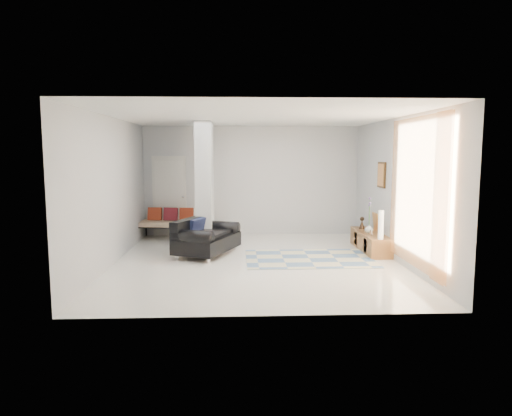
{
  "coord_description": "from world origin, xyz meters",
  "views": [
    {
      "loc": [
        -0.38,
        -8.73,
        2.12
      ],
      "look_at": [
        0.02,
        0.6,
        0.99
      ],
      "focal_mm": 32.0,
      "sensor_mm": 36.0,
      "label": 1
    }
  ],
  "objects": [
    {
      "name": "curtain",
      "position": [
        2.67,
        -1.15,
        1.45
      ],
      "size": [
        0.0,
        2.55,
        2.55
      ],
      "primitive_type": "plane",
      "rotation": [
        1.57,
        0.0,
        1.57
      ],
      "color": "#FF9843",
      "rests_on": "wall_right"
    },
    {
      "name": "partition_column",
      "position": [
        -1.1,
        1.6,
        1.4
      ],
      "size": [
        0.35,
        1.2,
        2.8
      ],
      "primitive_type": "cube",
      "color": "#A5AAAC",
      "rests_on": "floor"
    },
    {
      "name": "media_console",
      "position": [
        2.52,
        0.9,
        0.21
      ],
      "size": [
        0.45,
        1.72,
        0.8
      ],
      "color": "brown",
      "rests_on": "floor"
    },
    {
      "name": "loveseat",
      "position": [
        -1.06,
        0.7,
        0.36
      ],
      "size": [
        1.43,
        1.75,
        0.76
      ],
      "rotation": [
        0.0,
        0.0,
        -0.42
      ],
      "color": "silver",
      "rests_on": "floor"
    },
    {
      "name": "wall_art",
      "position": [
        2.72,
        0.9,
        1.65
      ],
      "size": [
        0.04,
        0.45,
        0.55
      ],
      "primitive_type": "cube",
      "color": "#38230F",
      "rests_on": "wall_right"
    },
    {
      "name": "cylinder_lamp",
      "position": [
        2.5,
        0.15,
        0.69
      ],
      "size": [
        0.11,
        0.11,
        0.58
      ],
      "primitive_type": "cylinder",
      "color": "white",
      "rests_on": "media_console"
    },
    {
      "name": "ceiling",
      "position": [
        0.0,
        0.0,
        2.8
      ],
      "size": [
        6.0,
        6.0,
        0.0
      ],
      "primitive_type": "plane",
      "rotation": [
        3.14,
        0.0,
        0.0
      ],
      "color": "white",
      "rests_on": "wall_back"
    },
    {
      "name": "floor",
      "position": [
        0.0,
        0.0,
        0.0
      ],
      "size": [
        6.0,
        6.0,
        0.0
      ],
      "primitive_type": "plane",
      "color": "silver",
      "rests_on": "ground"
    },
    {
      "name": "hallway_door",
      "position": [
        -2.1,
        2.96,
        1.02
      ],
      "size": [
        0.85,
        0.06,
        2.04
      ],
      "primitive_type": "cube",
      "color": "silver",
      "rests_on": "floor"
    },
    {
      "name": "vase",
      "position": [
        2.47,
        0.86,
        0.49
      ],
      "size": [
        0.21,
        0.21,
        0.19
      ],
      "primitive_type": "imported",
      "rotation": [
        0.0,
        0.0,
        -0.17
      ],
      "color": "silver",
      "rests_on": "media_console"
    },
    {
      "name": "bronze_figurine",
      "position": [
        2.47,
        1.42,
        0.54
      ],
      "size": [
        0.14,
        0.14,
        0.27
      ],
      "primitive_type": null,
      "rotation": [
        0.0,
        0.0,
        -0.01
      ],
      "color": "#312115",
      "rests_on": "media_console"
    },
    {
      "name": "wall_left",
      "position": [
        -2.75,
        0.0,
        1.4
      ],
      "size": [
        0.0,
        6.0,
        6.0
      ],
      "primitive_type": "plane",
      "rotation": [
        1.57,
        0.0,
        1.57
      ],
      "color": "#B3B5B8",
      "rests_on": "ground"
    },
    {
      "name": "wall_front",
      "position": [
        0.0,
        -3.0,
        1.4
      ],
      "size": [
        6.0,
        0.0,
        6.0
      ],
      "primitive_type": "plane",
      "rotation": [
        -1.57,
        0.0,
        0.0
      ],
      "color": "#B3B5B8",
      "rests_on": "ground"
    },
    {
      "name": "area_rug",
      "position": [
        1.07,
        0.2,
        0.01
      ],
      "size": [
        2.53,
        1.69,
        0.01
      ],
      "primitive_type": "cube",
      "rotation": [
        0.0,
        0.0,
        0.0
      ],
      "color": "beige",
      "rests_on": "floor"
    },
    {
      "name": "daybed",
      "position": [
        -1.92,
        2.48,
        0.42
      ],
      "size": [
        1.82,
        0.94,
        0.77
      ],
      "rotation": [
        0.0,
        0.0,
        -0.12
      ],
      "color": "black",
      "rests_on": "floor"
    },
    {
      "name": "wall_right",
      "position": [
        2.75,
        0.0,
        1.4
      ],
      "size": [
        0.0,
        6.0,
        6.0
      ],
      "primitive_type": "plane",
      "rotation": [
        1.57,
        0.0,
        -1.57
      ],
      "color": "#B3B5B8",
      "rests_on": "ground"
    },
    {
      "name": "wall_back",
      "position": [
        0.0,
        3.0,
        1.4
      ],
      "size": [
        6.0,
        0.0,
        6.0
      ],
      "primitive_type": "plane",
      "rotation": [
        1.57,
        0.0,
        0.0
      ],
      "color": "#B3B5B8",
      "rests_on": "ground"
    }
  ]
}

